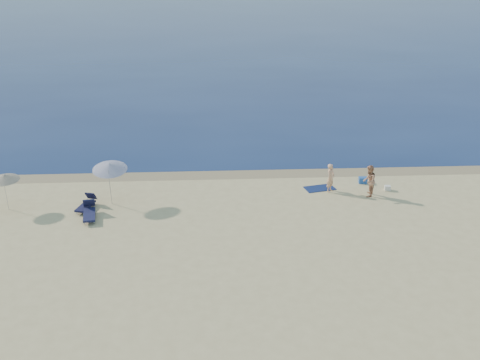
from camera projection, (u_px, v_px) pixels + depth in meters
name	position (u px, v px, depth m)	size (l,w,h in m)	color
sea	(221.00, 13.00, 111.05)	(240.00, 160.00, 0.01)	#0C1A48
wet_sand_strip	(254.00, 174.00, 36.56)	(240.00, 1.60, 0.00)	#847254
person_left	(331.00, 178.00, 33.75)	(0.60, 0.39, 1.64)	tan
person_right	(369.00, 181.00, 33.15)	(0.87, 0.68, 1.78)	#AC755A
beach_towel	(320.00, 188.00, 34.44)	(1.70, 0.94, 0.03)	#0D1945
white_bag	(388.00, 188.00, 34.15)	(0.32, 0.28, 0.28)	silver
blue_cooler	(363.00, 180.00, 35.15)	(0.49, 0.35, 0.35)	#1F4FA9
umbrella_near	(110.00, 167.00, 31.87)	(1.94, 1.96, 2.45)	silver
umbrella_far	(4.00, 177.00, 31.22)	(1.63, 1.65, 2.05)	silver
lounger_left	(89.00, 213.00, 30.78)	(0.87, 1.89, 0.80)	#15183B
lounger_right	(86.00, 204.00, 31.79)	(0.96, 1.73, 0.73)	#121434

